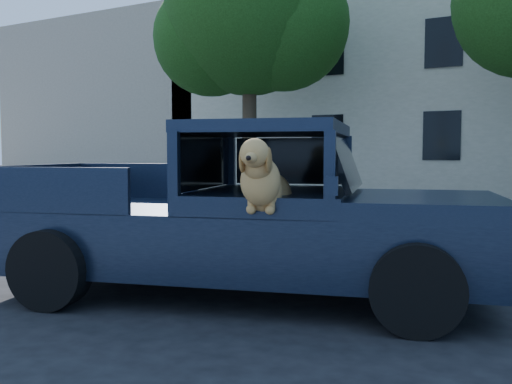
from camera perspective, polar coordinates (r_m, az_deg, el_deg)
ground at (r=7.69m, az=-10.68°, el=-8.53°), size 120.00×120.00×0.00m
far_sidewalk at (r=15.78m, az=11.30°, el=-1.83°), size 60.00×4.00×0.15m
lane_stripes at (r=9.71m, az=11.94°, el=-5.88°), size 21.60×0.14×0.01m
street_tree_left at (r=18.16m, az=-0.55°, el=16.90°), size 6.00×5.20×8.60m
building_left at (r=29.89m, az=-12.55°, el=8.40°), size 12.00×6.00×8.00m
pickup_truck at (r=6.61m, az=-1.76°, el=-4.60°), size 5.91×3.60×1.98m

